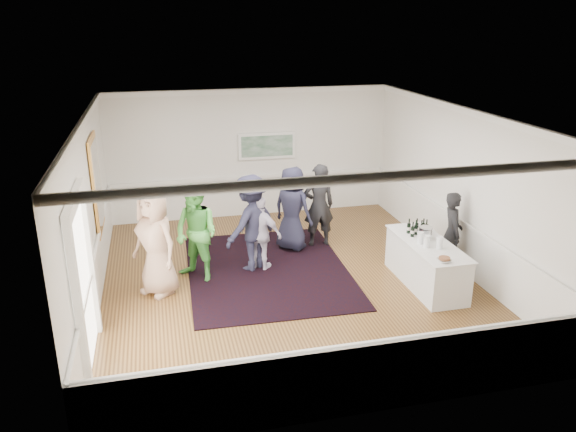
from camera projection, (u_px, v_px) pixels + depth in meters
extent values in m
plane|color=brown|center=(289.00, 280.00, 10.86)|extent=(8.00, 8.00, 0.00)
cube|color=white|center=(289.00, 115.00, 9.79)|extent=(7.00, 8.00, 0.02)
cube|color=white|center=(89.00, 216.00, 9.55)|extent=(0.02, 8.00, 3.20)
cube|color=white|center=(460.00, 189.00, 11.10)|extent=(0.02, 8.00, 3.20)
cube|color=white|center=(251.00, 153.00, 13.99)|extent=(7.00, 0.02, 3.20)
cube|color=white|center=(368.00, 303.00, 6.66)|extent=(7.00, 0.02, 3.20)
cube|color=#F6AC48|center=(97.00, 184.00, 10.68)|extent=(0.04, 1.25, 1.85)
cube|color=white|center=(98.00, 184.00, 10.69)|extent=(0.01, 1.05, 1.65)
cube|color=white|center=(79.00, 314.00, 7.21)|extent=(0.10, 0.14, 2.40)
cube|color=white|center=(91.00, 263.00, 8.71)|extent=(0.10, 0.14, 2.40)
cube|color=white|center=(74.00, 200.00, 7.53)|extent=(0.10, 1.78, 0.16)
cube|color=white|center=(83.00, 286.00, 7.95)|extent=(0.02, 1.50, 2.40)
cube|color=white|center=(267.00, 146.00, 13.97)|extent=(1.44, 0.05, 0.66)
cube|color=#225B37|center=(267.00, 146.00, 13.94)|extent=(1.30, 0.01, 0.52)
cube|color=black|center=(268.00, 270.00, 11.28)|extent=(3.25, 4.20, 0.02)
cube|color=silver|center=(426.00, 264.00, 10.55)|extent=(0.75, 2.06, 0.84)
cube|color=silver|center=(428.00, 243.00, 10.41)|extent=(0.81, 2.12, 0.02)
imported|color=black|center=(452.00, 233.00, 10.96)|extent=(0.54, 0.68, 1.65)
imported|color=tan|center=(155.00, 242.00, 10.05)|extent=(1.12, 1.15, 2.00)
imported|color=#52B649|center=(196.00, 233.00, 10.61)|extent=(1.15, 1.16, 1.89)
imported|color=silver|center=(261.00, 234.00, 11.11)|extent=(0.92, 0.85, 1.51)
imported|color=#1C1C30|center=(251.00, 223.00, 11.05)|extent=(1.44, 1.33, 1.95)
imported|color=black|center=(319.00, 205.00, 12.23)|extent=(0.68, 0.45, 1.86)
imported|color=#1C1C30|center=(292.00, 209.00, 12.05)|extent=(1.04, 1.06, 1.84)
cylinder|color=#83B741|center=(427.00, 241.00, 10.15)|extent=(0.12, 0.12, 0.24)
cylinder|color=#DB4D40|center=(440.00, 242.00, 10.10)|extent=(0.12, 0.12, 0.24)
cylinder|color=#7BC145|center=(421.00, 238.00, 10.31)|extent=(0.12, 0.12, 0.24)
cylinder|color=silver|center=(425.00, 234.00, 10.51)|extent=(0.26, 0.26, 0.24)
imported|color=white|center=(444.00, 260.00, 9.58)|extent=(0.24, 0.24, 0.06)
cylinder|color=brown|center=(444.00, 259.00, 9.57)|extent=(0.19, 0.19, 0.04)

